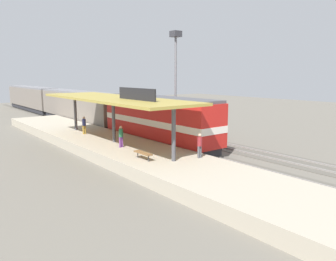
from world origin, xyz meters
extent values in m
plane|color=#666056|center=(2.00, 0.00, 0.00)|extent=(120.00, 120.00, 0.00)
cube|color=#565249|center=(0.00, 0.00, 0.02)|extent=(3.20, 110.00, 0.04)
cube|color=gray|center=(-0.72, 0.00, 0.08)|extent=(0.10, 110.00, 0.16)
cube|color=gray|center=(0.72, 0.00, 0.08)|extent=(0.10, 110.00, 0.16)
cube|color=#565249|center=(4.60, 0.00, 0.02)|extent=(3.20, 110.00, 0.04)
cube|color=gray|center=(3.88, 0.00, 0.08)|extent=(0.10, 110.00, 0.16)
cube|color=gray|center=(5.32, 0.00, 0.08)|extent=(0.10, 110.00, 0.16)
cube|color=#A89E89|center=(-4.60, 0.00, 0.45)|extent=(6.00, 44.00, 0.90)
cylinder|color=#47474C|center=(-4.60, -8.00, 2.70)|extent=(0.28, 0.28, 3.60)
cylinder|color=#47474C|center=(-4.60, 0.00, 2.70)|extent=(0.28, 0.28, 3.60)
cylinder|color=#47474C|center=(-4.60, 8.00, 2.70)|extent=(0.28, 0.28, 3.60)
cube|color=#A38E3D|center=(-4.60, 0.00, 4.60)|extent=(5.20, 18.00, 0.20)
cube|color=black|center=(-4.60, -3.60, 5.15)|extent=(0.12, 4.80, 0.90)
cylinder|color=#333338|center=(-6.00, -7.10, 1.11)|extent=(0.07, 0.07, 0.42)
cylinder|color=#333338|center=(-6.00, -5.80, 1.11)|extent=(0.07, 0.07, 0.42)
cube|color=brown|center=(-6.00, -6.45, 1.36)|extent=(0.44, 1.70, 0.08)
cube|color=#28282D|center=(0.00, -0.15, 0.51)|extent=(2.60, 13.60, 0.70)
cube|color=red|center=(0.00, -0.15, 2.61)|extent=(2.90, 14.40, 3.50)
cube|color=#4C4C51|center=(0.00, -0.15, 4.48)|extent=(2.78, 14.11, 0.24)
cube|color=silver|center=(0.00, -0.15, 2.35)|extent=(2.93, 14.43, 0.56)
cube|color=#28282D|center=(0.00, 17.85, 0.51)|extent=(2.60, 19.20, 0.70)
cube|color=slate|center=(0.00, 17.85, 2.51)|extent=(2.90, 20.00, 3.30)
cube|color=slate|center=(0.00, 17.85, 4.28)|extent=(2.78, 19.60, 0.24)
cube|color=#28282D|center=(0.00, 38.65, 0.51)|extent=(2.60, 19.20, 0.70)
cube|color=slate|center=(0.00, 38.65, 2.51)|extent=(2.90, 20.00, 3.30)
cube|color=slate|center=(0.00, 38.65, 4.28)|extent=(2.78, 19.60, 0.24)
cube|color=#28282D|center=(4.60, 4.25, 0.51)|extent=(2.50, 11.20, 0.70)
cube|color=brown|center=(4.60, 4.25, 2.16)|extent=(2.80, 12.00, 2.60)
cube|color=maroon|center=(4.60, 4.25, 3.58)|extent=(2.69, 11.76, 0.24)
cylinder|color=slate|center=(7.80, 6.74, 5.50)|extent=(0.28, 0.28, 11.00)
cube|color=#333338|center=(7.80, 6.74, 11.35)|extent=(1.10, 1.10, 0.70)
cylinder|color=olive|center=(-5.07, 5.13, 1.32)|extent=(0.16, 0.16, 0.84)
cylinder|color=olive|center=(-4.89, 5.13, 1.32)|extent=(0.16, 0.16, 0.84)
cylinder|color=navy|center=(-4.98, 5.13, 2.06)|extent=(0.34, 0.34, 0.64)
sphere|color=tan|center=(-4.98, 5.13, 2.50)|extent=(0.23, 0.23, 0.23)
cylinder|color=#663375|center=(-5.29, -2.18, 1.32)|extent=(0.16, 0.16, 0.84)
cylinder|color=#663375|center=(-5.11, -2.18, 1.32)|extent=(0.16, 0.16, 0.84)
cylinder|color=#23603D|center=(-5.20, -2.18, 2.06)|extent=(0.34, 0.34, 0.64)
sphere|color=tan|center=(-5.20, -2.18, 2.50)|extent=(0.23, 0.23, 0.23)
cylinder|color=#4C4C51|center=(-2.75, -8.47, 1.32)|extent=(0.16, 0.16, 0.84)
cylinder|color=#4C4C51|center=(-2.57, -8.47, 1.32)|extent=(0.16, 0.16, 0.84)
cylinder|color=maroon|center=(-2.66, -8.47, 2.06)|extent=(0.34, 0.34, 0.64)
sphere|color=tan|center=(-2.66, -8.47, 2.50)|extent=(0.23, 0.23, 0.23)
camera|label=1|loc=(-18.19, -24.53, 6.60)|focal=35.33mm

